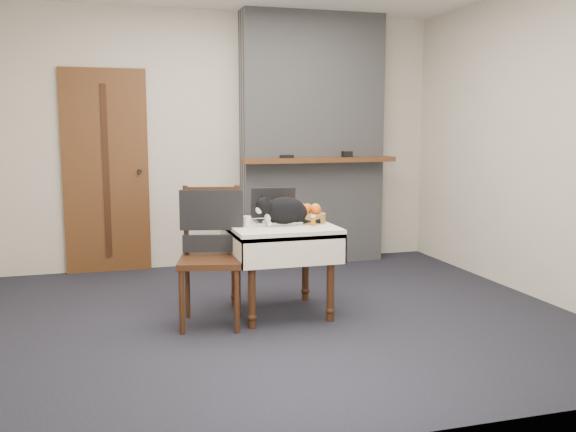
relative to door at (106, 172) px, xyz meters
name	(u,v)px	position (x,y,z in m)	size (l,w,h in m)	color
ground	(278,317)	(1.20, -1.97, -1.00)	(4.50, 4.50, 0.00)	black
room_shell	(261,86)	(1.20, -1.51, 0.76)	(4.52, 4.01, 2.61)	beige
door	(106,172)	(0.00, 0.00, 0.00)	(0.82, 0.10, 2.00)	brown
chimney	(312,140)	(2.10, -0.13, 0.30)	(1.62, 0.48, 2.60)	gray
side_table	(281,239)	(1.25, -1.89, -0.41)	(0.78, 0.78, 0.70)	#3A1D0F
laptop	(275,214)	(1.24, -1.76, -0.23)	(0.38, 0.33, 0.27)	#B7B7BC
cat	(285,211)	(1.28, -1.91, -0.20)	(0.51, 0.25, 0.24)	black
cream_jar	(247,221)	(0.99, -1.88, -0.26)	(0.07, 0.07, 0.08)	white
pill_bottle	(313,220)	(1.47, -2.02, -0.26)	(0.04, 0.04, 0.08)	#AA6515
fruit_basket	(310,215)	(1.50, -1.84, -0.24)	(0.25, 0.25, 0.14)	olive
desk_clutter	(307,222)	(1.47, -1.85, -0.30)	(0.14, 0.02, 0.01)	black
chair	(211,236)	(0.70, -1.94, -0.35)	(0.55, 0.54, 1.01)	#3A1D0F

